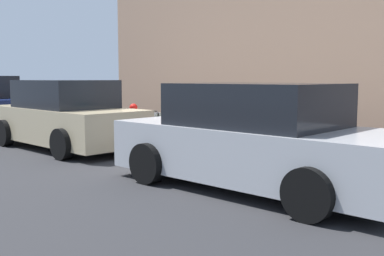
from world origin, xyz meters
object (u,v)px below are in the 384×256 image
suitcase_olive_0 (325,147)px  suitcase_red_5 (205,130)px  suitcase_teal_2 (270,136)px  suitcase_maroon_3 (245,138)px  suitcase_olive_7 (172,126)px  parked_car_beige_1 (66,116)px  suitcase_silver_1 (297,139)px  fire_hydrant (134,119)px  bollard_post (113,118)px  parked_car_silver_0 (256,139)px  suitcase_silver_8 (153,125)px  suitcase_navy_6 (189,128)px  suitcase_black_4 (226,135)px

suitcase_olive_0 → suitcase_red_5: (2.88, 0.10, 0.08)m
suitcase_red_5 → suitcase_teal_2: bearing=179.1°
suitcase_red_5 → suitcase_maroon_3: bearing=178.8°
suitcase_olive_7 → parked_car_beige_1: parked_car_beige_1 is taller
suitcase_silver_1 → parked_car_beige_1: bearing=21.9°
fire_hydrant → bollard_post: bollard_post is taller
suitcase_red_5 → parked_car_silver_0: parked_car_silver_0 is taller
suitcase_olive_0 → bollard_post: size_ratio=0.97×
suitcase_silver_1 → suitcase_silver_8: 4.07m
fire_hydrant → parked_car_silver_0: size_ratio=0.18×
suitcase_silver_8 → bollard_post: 1.60m
suitcase_olive_7 → suitcase_silver_8: (0.55, 0.13, -0.00)m
parked_car_beige_1 → bollard_post: bearing=-68.8°
suitcase_teal_2 → suitcase_olive_7: (2.97, -0.13, -0.05)m
suitcase_teal_2 → parked_car_beige_1: 4.81m
suitcase_red_5 → fire_hydrant: (2.62, -0.04, 0.09)m
suitcase_navy_6 → parked_car_beige_1: bearing=44.9°
suitcase_silver_1 → bollard_post: bearing=1.9°
suitcase_black_4 → parked_car_silver_0: size_ratio=0.20×
suitcase_olive_0 → suitcase_teal_2: (1.12, 0.13, 0.11)m
suitcase_red_5 → parked_car_silver_0: bearing=146.0°
suitcase_silver_1 → suitcase_red_5: size_ratio=1.01×
suitcase_teal_2 → bollard_post: 5.12m
suitcase_maroon_3 → parked_car_silver_0: parked_car_silver_0 is taller
suitcase_maroon_3 → fire_hydrant: fire_hydrant is taller
suitcase_teal_2 → suitcase_navy_6: suitcase_navy_6 is taller
fire_hydrant → parked_car_beige_1: bearing=88.9°
fire_hydrant → suitcase_black_4: bearing=-179.7°
suitcase_teal_2 → parked_car_silver_0: parked_car_silver_0 is taller
suitcase_teal_2 → suitcase_black_4: size_ratio=0.91×
suitcase_black_4 → fire_hydrant: bearing=0.3°
suitcase_black_4 → suitcase_olive_7: suitcase_black_4 is taller
suitcase_teal_2 → suitcase_navy_6: bearing=-3.5°
suitcase_olive_0 → parked_car_silver_0: parked_car_silver_0 is taller
suitcase_navy_6 → parked_car_silver_0: size_ratio=0.22×
suitcase_olive_0 → parked_car_beige_1: size_ratio=0.19×
parked_car_silver_0 → suitcase_black_4: bearing=-40.9°
suitcase_olive_0 → suitcase_teal_2: suitcase_olive_0 is taller
suitcase_navy_6 → bollard_post: 2.76m
suitcase_black_4 → suitcase_navy_6: suitcase_navy_6 is taller
suitcase_navy_6 → suitcase_olive_7: suitcase_navy_6 is taller
parked_car_beige_1 → suitcase_red_5: bearing=-144.1°
suitcase_olive_0 → suitcase_silver_1: bearing=2.9°
suitcase_maroon_3 → fire_hydrant: 3.77m
suitcase_olive_7 → bollard_post: bollard_post is taller
suitcase_olive_0 → parked_car_beige_1: bearing=20.1°
suitcase_teal_2 → suitcase_olive_7: 2.97m
suitcase_olive_7 → suitcase_black_4: bearing=178.3°
parked_car_silver_0 → suitcase_olive_0: bearing=-90.8°
suitcase_silver_1 → fire_hydrant: bearing=0.4°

